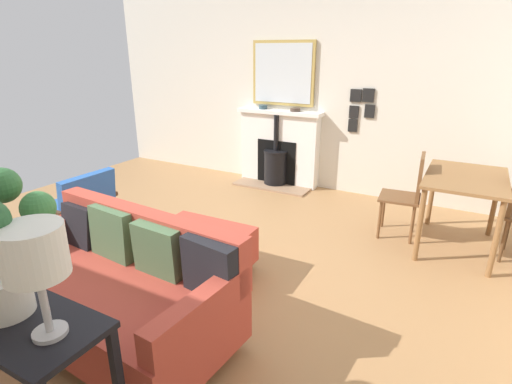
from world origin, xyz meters
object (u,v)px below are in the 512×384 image
at_px(ottoman, 203,246).
at_px(dining_chair_near_fireplace, 410,190).
at_px(mantel_bowl_near, 263,107).
at_px(armchair_accent, 79,203).
at_px(mantel_bowl_far, 295,110).
at_px(sofa, 118,287).
at_px(dining_table, 465,187).
at_px(fireplace, 278,152).
at_px(table_lamp_far_end, 34,255).

bearing_deg(ottoman, dining_chair_near_fireplace, 137.70).
height_order(mantel_bowl_near, armchair_accent, mantel_bowl_near).
bearing_deg(dining_chair_near_fireplace, ottoman, -42.30).
bearing_deg(armchair_accent, mantel_bowl_near, 166.58).
relative_size(mantel_bowl_near, ottoman, 0.15).
distance_m(mantel_bowl_far, sofa, 3.63).
height_order(mantel_bowl_far, dining_chair_near_fireplace, mantel_bowl_far).
relative_size(mantel_bowl_far, dining_table, 0.13).
bearing_deg(fireplace, dining_chair_near_fireplace, 63.73).
distance_m(table_lamp_far_end, dining_table, 3.68).
bearing_deg(mantel_bowl_near, mantel_bowl_far, 90.00).
bearing_deg(mantel_bowl_near, sofa, 12.00).
relative_size(fireplace, sofa, 0.70).
xyz_separation_m(fireplace, dining_table, (0.98, 2.46, 0.17)).
xyz_separation_m(mantel_bowl_far, dining_chair_near_fireplace, (0.98, 1.73, -0.59)).
xyz_separation_m(fireplace, dining_chair_near_fireplace, (0.97, 1.97, 0.05)).
relative_size(fireplace, armchair_accent, 1.65).
relative_size(mantel_bowl_far, table_lamp_far_end, 0.29).
distance_m(mantel_bowl_near, sofa, 3.70).
height_order(sofa, ottoman, sofa).
bearing_deg(dining_chair_near_fireplace, fireplace, -116.27).
bearing_deg(armchair_accent, dining_chair_near_fireplace, 121.10).
xyz_separation_m(mantel_bowl_far, table_lamp_far_end, (4.35, 0.80, 0.03)).
relative_size(table_lamp_far_end, dining_table, 0.47).
bearing_deg(ottoman, mantel_bowl_far, -174.02).
bearing_deg(table_lamp_far_end, dining_chair_near_fireplace, 164.56).
bearing_deg(fireplace, ottoman, 11.27).
bearing_deg(sofa, fireplace, -172.06).
relative_size(mantel_bowl_far, armchair_accent, 0.18).
height_order(fireplace, sofa, fireplace).
xyz_separation_m(mantel_bowl_near, armchair_accent, (2.72, -0.65, -0.68)).
height_order(fireplace, table_lamp_far_end, table_lamp_far_end).
relative_size(fireplace, dining_table, 1.19).
bearing_deg(dining_table, dining_chair_near_fireplace, -90.90).
bearing_deg(dining_table, sofa, -37.69).
distance_m(fireplace, dining_table, 2.66).
bearing_deg(ottoman, mantel_bowl_near, -163.35).
distance_m(mantel_bowl_near, mantel_bowl_far, 0.50).
bearing_deg(mantel_bowl_near, table_lamp_far_end, 16.66).
distance_m(fireplace, dining_chair_near_fireplace, 2.20).
relative_size(mantel_bowl_far, sofa, 0.08).
relative_size(sofa, dining_chair_near_fireplace, 1.98).
xyz_separation_m(sofa, armchair_accent, (-0.82, -1.40, 0.08)).
relative_size(fireplace, ottoman, 1.50).
distance_m(sofa, ottoman, 0.96).
relative_size(ottoman, dining_table, 0.80).
relative_size(ottoman, dining_chair_near_fireplace, 0.93).
bearing_deg(table_lamp_far_end, mantel_bowl_far, -169.59).
height_order(fireplace, dining_table, fireplace).
bearing_deg(ottoman, table_lamp_far_end, 16.67).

